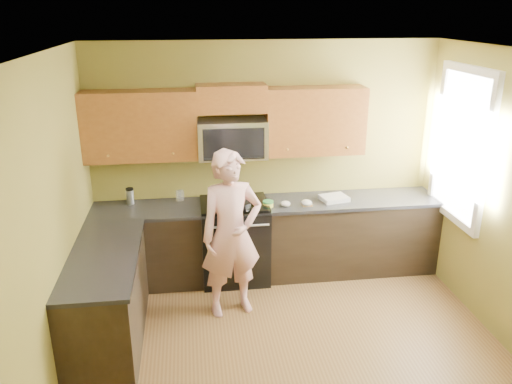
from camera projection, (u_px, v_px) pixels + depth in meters
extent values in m
plane|color=brown|center=(297.00, 365.00, 4.57)|extent=(4.00, 4.00, 0.00)
plane|color=white|center=(308.00, 56.00, 3.65)|extent=(4.00, 4.00, 0.00)
plane|color=olive|center=(265.00, 159.00, 5.97)|extent=(4.00, 0.00, 4.00)
plane|color=olive|center=(44.00, 242.00, 3.86)|extent=(0.00, 4.00, 4.00)
cube|color=black|center=(268.00, 240.00, 6.00)|extent=(4.00, 0.60, 0.88)
cube|color=black|center=(108.00, 301.00, 4.77)|extent=(0.60, 1.60, 0.88)
cube|color=black|center=(269.00, 204.00, 5.84)|extent=(4.00, 0.62, 0.04)
cube|color=black|center=(104.00, 257.00, 4.61)|extent=(0.62, 1.60, 0.04)
cube|color=brown|center=(231.00, 98.00, 5.51)|extent=(0.76, 0.33, 0.30)
imported|color=#DD6F6E|center=(231.00, 235.00, 5.12)|extent=(0.72, 0.55, 1.75)
cube|color=#B27F47|center=(307.00, 204.00, 5.76)|extent=(0.11, 0.11, 0.01)
ellipsoid|color=silver|center=(286.00, 204.00, 5.71)|extent=(0.14, 0.15, 0.06)
ellipsoid|color=silver|center=(306.00, 203.00, 5.73)|extent=(0.13, 0.14, 0.07)
cube|color=silver|center=(334.00, 198.00, 5.90)|extent=(0.34, 0.30, 0.05)
cylinder|color=silver|center=(179.00, 196.00, 5.87)|extent=(0.08, 0.08, 0.12)
cylinder|color=silver|center=(181.00, 195.00, 5.89)|extent=(0.08, 0.08, 0.12)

